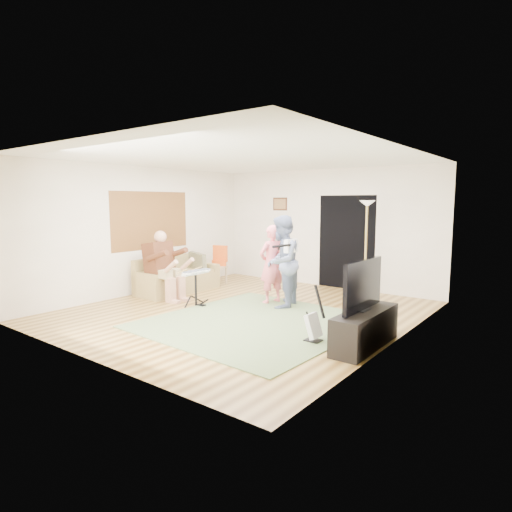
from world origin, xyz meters
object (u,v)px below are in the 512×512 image
(guitarist, at_px, (282,262))
(sofa, at_px, (176,280))
(torchiere_lamp, at_px, (366,232))
(television, at_px, (363,285))
(drum_kit, at_px, (196,290))
(tv_cabinet, at_px, (365,329))
(singer, at_px, (271,264))
(dining_chair, at_px, (218,271))
(guitar_spare, at_px, (314,326))

(guitarist, bearing_deg, sofa, -101.38)
(torchiere_lamp, relative_size, television, 1.81)
(sofa, relative_size, drum_kit, 2.73)
(guitarist, bearing_deg, television, 44.84)
(drum_kit, distance_m, tv_cabinet, 3.51)
(singer, height_order, television, singer)
(sofa, bearing_deg, singer, 9.48)
(torchiere_lamp, relative_size, dining_chair, 2.16)
(singer, xyz_separation_m, torchiere_lamp, (1.25, 1.54, 0.60))
(drum_kit, relative_size, guitarist, 0.40)
(drum_kit, height_order, singer, singer)
(dining_chair, xyz_separation_m, television, (4.54, -2.06, 0.52))
(sofa, height_order, tv_cabinet, sofa)
(singer, bearing_deg, sofa, -66.17)
(singer, xyz_separation_m, guitarist, (0.34, -0.16, 0.10))
(guitarist, bearing_deg, torchiere_lamp, 135.56)
(drum_kit, height_order, torchiere_lamp, torchiere_lamp)
(singer, height_order, tv_cabinet, singer)
(dining_chair, bearing_deg, sofa, -111.12)
(singer, bearing_deg, guitarist, 80.05)
(sofa, distance_m, guitar_spare, 4.30)
(dining_chair, distance_m, television, 5.01)
(drum_kit, height_order, dining_chair, dining_chair)
(tv_cabinet, bearing_deg, torchiere_lamp, 113.37)
(tv_cabinet, relative_size, television, 1.28)
(singer, distance_m, guitarist, 0.39)
(drum_kit, distance_m, singer, 1.52)
(guitar_spare, height_order, torchiere_lamp, torchiere_lamp)
(television, bearing_deg, dining_chair, 155.54)
(guitar_spare, distance_m, dining_chair, 4.57)
(drum_kit, xyz_separation_m, torchiere_lamp, (2.27, 2.58, 1.06))
(guitar_spare, bearing_deg, dining_chair, 149.60)
(sofa, xyz_separation_m, tv_cabinet, (4.78, -0.92, -0.00))
(drum_kit, relative_size, dining_chair, 0.75)
(sofa, xyz_separation_m, dining_chair, (0.20, 1.14, 0.08))
(singer, bearing_deg, drum_kit, -30.18)
(dining_chair, relative_size, television, 0.84)
(guitar_spare, relative_size, tv_cabinet, 0.59)
(tv_cabinet, bearing_deg, sofa, 169.10)
(guitar_spare, height_order, dining_chair, dining_chair)
(guitar_spare, relative_size, torchiere_lamp, 0.41)
(singer, distance_m, dining_chair, 2.28)
(guitar_spare, xyz_separation_m, tv_cabinet, (0.65, 0.25, 0.02))
(drum_kit, distance_m, television, 3.50)
(drum_kit, relative_size, singer, 0.45)
(tv_cabinet, bearing_deg, television, 180.00)
(drum_kit, height_order, television, television)
(tv_cabinet, distance_m, television, 0.60)
(drum_kit, distance_m, torchiere_lamp, 3.59)
(singer, relative_size, torchiere_lamp, 0.77)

